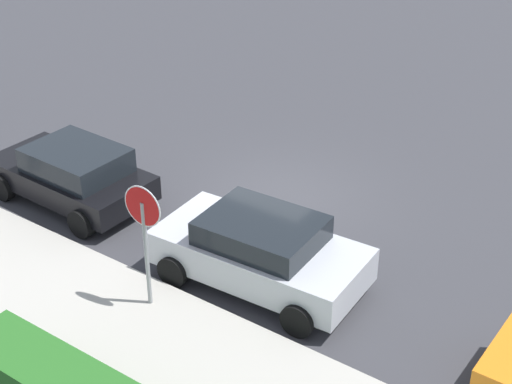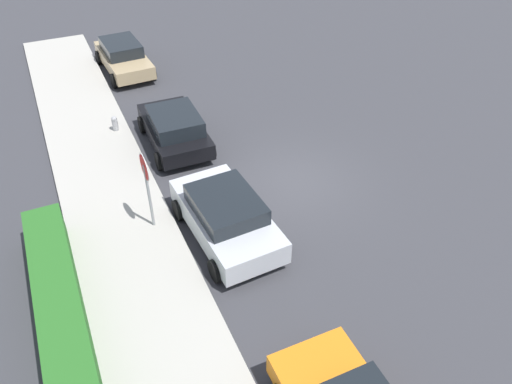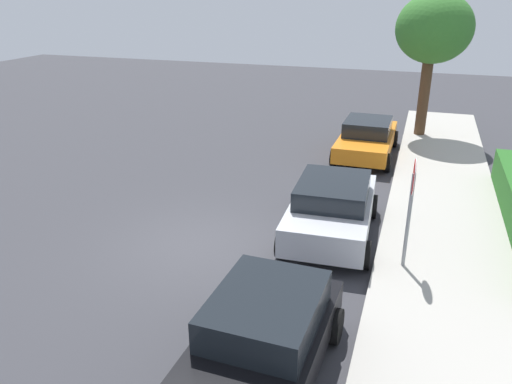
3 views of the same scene
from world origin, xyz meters
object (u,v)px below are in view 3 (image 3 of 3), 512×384
Objects in this scene: parked_car_silver at (332,207)px; street_tree_near_corner at (434,30)px; parked_car_black at (262,338)px; parked_car_orange at (367,138)px; stop_sign at (412,196)px.

street_tree_near_corner is at bearing 169.22° from parked_car_silver.
parked_car_black is 0.87× the size of parked_car_orange.
parked_car_silver is 0.73× the size of street_tree_near_corner.
stop_sign is 0.58× the size of parked_car_orange.
parked_car_silver reaches higher than parked_car_orange.
parked_car_silver is at bearing -0.24° from parked_car_orange.
parked_car_black is (5.26, -0.12, -0.03)m from parked_car_silver.
street_tree_near_corner is (-3.17, 1.87, 3.60)m from parked_car_orange.
stop_sign is 8.30m from parked_car_orange.
parked_car_silver is at bearing -10.78° from street_tree_near_corner.
parked_car_silver is at bearing -123.39° from stop_sign.
parked_car_orange is (-8.03, -1.80, -1.10)m from stop_sign.
parked_car_silver is (-1.21, -1.83, -1.04)m from stop_sign.
parked_car_orange is at bearing -167.35° from stop_sign.
street_tree_near_corner is (-15.25, 2.02, 3.57)m from parked_car_black.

